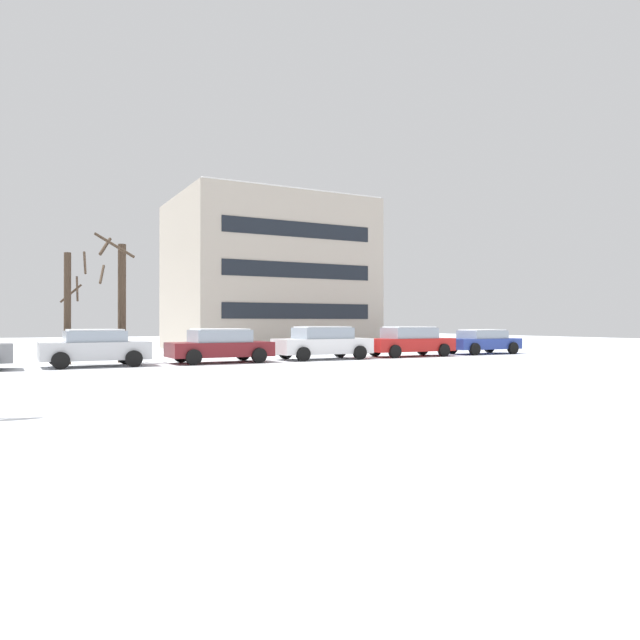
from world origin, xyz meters
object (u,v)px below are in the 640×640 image
at_px(parked_car_white, 323,343).
at_px(parked_car_maroon, 220,345).
at_px(parked_car_silver, 95,347).
at_px(parked_car_red, 409,341).
at_px(parked_car_blue, 482,341).

bearing_deg(parked_car_white, parked_car_maroon, -179.33).
distance_m(parked_car_maroon, parked_car_white, 4.98).
bearing_deg(parked_car_white, parked_car_silver, 179.31).
bearing_deg(parked_car_red, parked_car_white, -179.63).
distance_m(parked_car_white, parked_car_blue, 9.96).
xyz_separation_m(parked_car_silver, parked_car_white, (9.96, -0.12, 0.03)).
bearing_deg(parked_car_blue, parked_car_maroon, -179.18).
bearing_deg(parked_car_maroon, parked_car_white, 0.67).
relative_size(parked_car_silver, parked_car_blue, 0.95).
xyz_separation_m(parked_car_maroon, parked_car_white, (4.98, 0.06, 0.04)).
height_order(parked_car_silver, parked_car_red, parked_car_red).
relative_size(parked_car_white, parked_car_red, 0.98).
distance_m(parked_car_silver, parked_car_maroon, 4.98).
relative_size(parked_car_maroon, parked_car_white, 0.96).
bearing_deg(parked_car_maroon, parked_car_red, 0.52).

